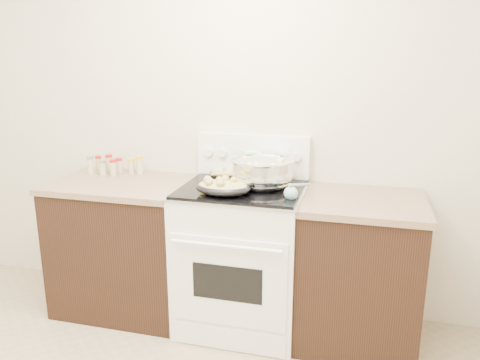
% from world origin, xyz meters
% --- Properties ---
extents(room_shell, '(4.10, 3.60, 2.75)m').
position_xyz_m(room_shell, '(0.00, 0.00, 1.70)').
color(room_shell, beige).
rests_on(room_shell, ground).
extents(counter_left, '(0.93, 0.67, 0.92)m').
position_xyz_m(counter_left, '(-0.48, 1.43, 0.46)').
color(counter_left, black).
rests_on(counter_left, ground).
extents(counter_right, '(0.73, 0.67, 0.92)m').
position_xyz_m(counter_right, '(1.08, 1.43, 0.46)').
color(counter_right, black).
rests_on(counter_right, ground).
extents(kitchen_range, '(0.78, 0.73, 1.22)m').
position_xyz_m(kitchen_range, '(0.35, 1.42, 0.49)').
color(kitchen_range, white).
rests_on(kitchen_range, ground).
extents(mixing_bowl, '(0.42, 0.42, 0.23)m').
position_xyz_m(mixing_bowl, '(0.47, 1.45, 1.03)').
color(mixing_bowl, silver).
rests_on(mixing_bowl, kitchen_range).
extents(roasting_pan, '(0.33, 0.23, 0.11)m').
position_xyz_m(roasting_pan, '(0.28, 1.23, 0.99)').
color(roasting_pan, black).
rests_on(roasting_pan, kitchen_range).
extents(baking_sheet, '(0.40, 0.30, 0.06)m').
position_xyz_m(baking_sheet, '(0.25, 1.70, 0.96)').
color(baking_sheet, black).
rests_on(baking_sheet, kitchen_range).
extents(wooden_spoon, '(0.12, 0.26, 0.04)m').
position_xyz_m(wooden_spoon, '(0.18, 1.25, 0.95)').
color(wooden_spoon, tan).
rests_on(wooden_spoon, kitchen_range).
extents(blue_ladle, '(0.13, 0.27, 0.10)m').
position_xyz_m(blue_ladle, '(0.68, 1.27, 0.98)').
color(blue_ladle, '#7CB3B9').
rests_on(blue_ladle, kitchen_range).
extents(spice_jars, '(0.38, 0.14, 0.13)m').
position_xyz_m(spice_jars, '(-0.63, 1.60, 0.98)').
color(spice_jars, '#BFB28C').
rests_on(spice_jars, counter_left).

